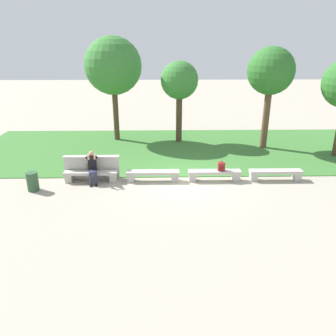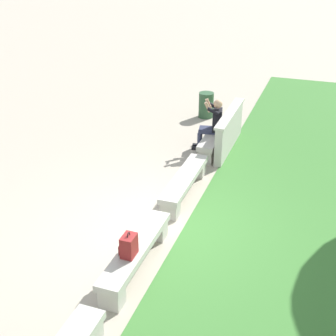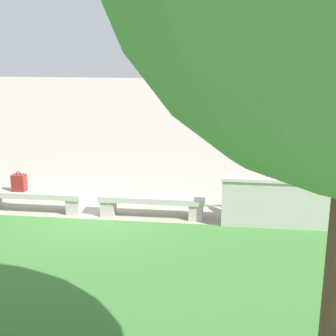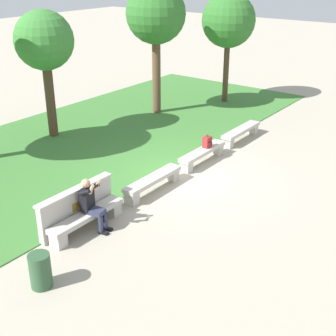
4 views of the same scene
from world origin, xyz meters
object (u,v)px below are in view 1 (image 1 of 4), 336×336
(bench_far, at_px, (276,173))
(backpack, at_px, (221,167))
(bench_mid, at_px, (214,174))
(person_photographer, at_px, (92,166))
(bench_main, at_px, (91,175))
(tree_behind_wall, at_px, (113,66))
(tree_right_background, at_px, (179,82))
(tree_far_back, at_px, (271,72))
(bench_near, at_px, (153,174))
(trash_bin, at_px, (33,182))

(bench_far, bearing_deg, backpack, -179.95)
(bench_mid, relative_size, person_photographer, 1.67)
(bench_main, bearing_deg, tree_behind_wall, 87.30)
(tree_right_background, distance_m, tree_far_back, 4.80)
(bench_near, bearing_deg, tree_behind_wall, 109.89)
(bench_near, bearing_deg, tree_right_background, 76.75)
(tree_behind_wall, distance_m, trash_bin, 8.45)
(bench_far, relative_size, backpack, 5.14)
(person_photographer, relative_size, tree_right_background, 0.29)
(bench_main, distance_m, bench_far, 7.73)
(bench_main, xyz_separation_m, tree_far_back, (8.54, 4.53, 3.72))
(backpack, distance_m, tree_right_background, 6.65)
(tree_right_background, bearing_deg, backpack, -75.90)
(backpack, xyz_separation_m, trash_bin, (-7.52, -0.84, -0.25))
(bench_mid, distance_m, bench_far, 2.58)
(backpack, bearing_deg, tree_far_back, 55.50)
(bench_mid, relative_size, trash_bin, 2.93)
(person_photographer, distance_m, backpack, 5.32)
(tree_far_back, bearing_deg, backpack, -124.50)
(bench_far, bearing_deg, tree_behind_wall, 139.71)
(bench_main, distance_m, backpack, 5.43)
(tree_behind_wall, bearing_deg, bench_mid, -52.38)
(bench_mid, xyz_separation_m, person_photographer, (-5.05, -0.08, 0.43))
(bench_near, distance_m, tree_right_background, 6.77)
(bench_mid, height_order, backpack, backpack)
(bench_mid, xyz_separation_m, backpack, (0.27, -0.00, 0.32))
(bench_near, relative_size, tree_behind_wall, 0.38)
(tree_behind_wall, xyz_separation_m, tree_right_background, (3.66, -0.45, -0.78))
(bench_mid, height_order, tree_right_background, tree_right_background)
(bench_near, height_order, trash_bin, trash_bin)
(bench_mid, xyz_separation_m, tree_behind_wall, (-4.86, 6.30, 3.91))
(bench_mid, height_order, tree_behind_wall, tree_behind_wall)
(backpack, bearing_deg, bench_main, 179.98)
(tree_right_background, bearing_deg, tree_far_back, -16.12)
(bench_far, bearing_deg, person_photographer, -179.43)
(tree_far_back, bearing_deg, bench_far, -100.09)
(tree_right_background, relative_size, trash_bin, 6.06)
(tree_far_back, bearing_deg, trash_bin, -153.22)
(bench_main, distance_m, person_photographer, 0.45)
(bench_main, distance_m, bench_mid, 5.15)
(bench_near, relative_size, bench_mid, 1.00)
(bench_main, xyz_separation_m, person_photographer, (0.11, -0.08, 0.43))
(tree_far_back, height_order, trash_bin, tree_far_back)
(bench_far, xyz_separation_m, backpack, (-2.31, -0.00, 0.32))
(tree_right_background, xyz_separation_m, trash_bin, (-6.05, -6.69, -3.06))
(tree_right_background, bearing_deg, person_photographer, -122.99)
(backpack, height_order, tree_behind_wall, tree_behind_wall)
(tree_behind_wall, bearing_deg, trash_bin, -108.50)
(bench_near, xyz_separation_m, tree_right_background, (1.38, 5.85, 3.12))
(person_photographer, distance_m, tree_right_background, 7.56)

